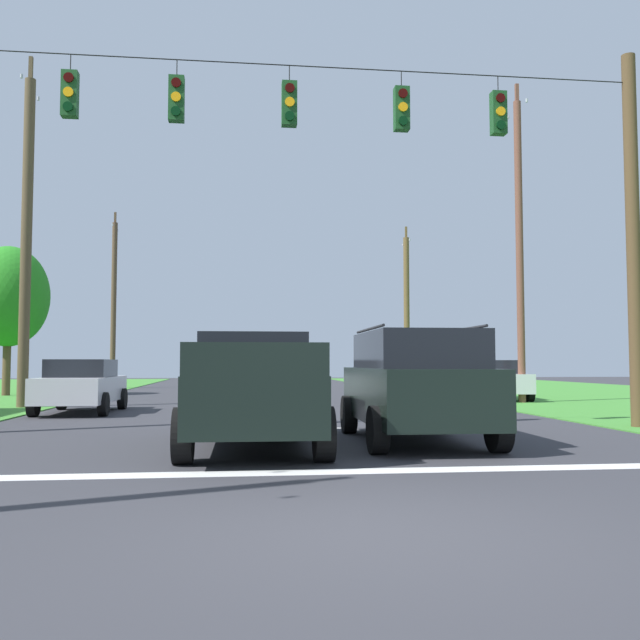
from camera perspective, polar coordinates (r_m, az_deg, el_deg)
ground_plane at (r=6.13m, az=4.60°, el=-17.02°), size 120.00×120.00×0.00m
stop_bar_stripe at (r=9.28m, az=0.52°, el=-12.36°), size 13.03×0.45×0.01m
lane_dash_0 at (r=15.21m, az=-2.41°, el=-8.90°), size 2.50×0.15×0.01m
lane_dash_1 at (r=22.12m, az=-3.82°, el=-7.21°), size 2.50×0.15×0.01m
lane_dash_2 at (r=27.16m, az=-4.39°, el=-6.52°), size 2.50×0.15×0.01m
lane_dash_3 at (r=34.51m, az=-4.91°, el=-5.87°), size 2.50×0.15×0.01m
lane_dash_4 at (r=40.85m, az=-5.22°, el=-5.50°), size 2.50×0.15×0.01m
overhead_signal_span at (r=14.76m, az=-2.65°, el=9.52°), size 15.74×0.31×8.38m
pickup_truck at (r=11.95m, az=-5.53°, el=-5.73°), size 2.33×5.42×1.95m
suv_black at (r=12.72m, az=7.80°, el=-5.15°), size 2.30×4.84×2.05m
distant_car_crossing_white at (r=24.92m, az=-4.87°, el=-4.98°), size 2.19×4.39×1.52m
distant_car_oncoming at (r=27.26m, az=14.08°, el=-4.76°), size 2.34×4.45×1.52m
distant_car_far_parked at (r=21.02m, az=-19.00°, el=-5.07°), size 2.07×4.32×1.52m
utility_pole_mid_right at (r=25.90m, az=16.07°, el=5.96°), size 0.26×1.76×11.51m
utility_pole_far_right at (r=40.95m, az=7.13°, el=0.84°), size 0.34×1.76×9.45m
utility_pole_mid_left at (r=24.16m, az=-22.98°, el=6.29°), size 0.34×1.92×11.34m
utility_pole_far_left at (r=40.60m, az=-16.59°, el=1.42°), size 0.29×1.68×9.93m
tree_roadside_right at (r=32.74m, az=-24.22°, el=1.76°), size 3.39×3.39×6.45m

